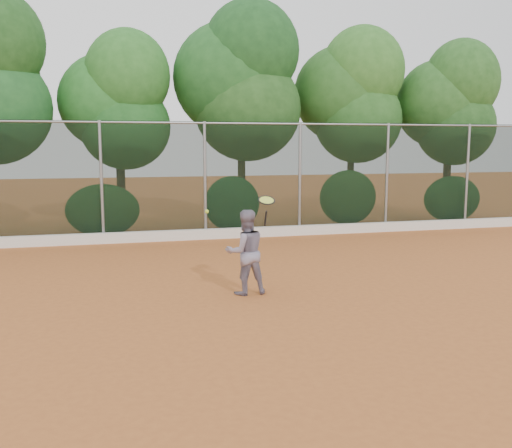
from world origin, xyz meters
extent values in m
plane|color=#B15E29|center=(0.00, 0.00, 0.00)|extent=(80.00, 80.00, 0.00)
cube|color=silver|center=(0.00, 6.82, 0.15)|extent=(24.00, 0.20, 0.30)
imported|color=gray|center=(-0.37, 0.38, 0.81)|extent=(0.83, 0.67, 1.62)
cube|color=black|center=(0.00, 7.00, 1.75)|extent=(24.00, 0.01, 3.50)
cylinder|color=gray|center=(0.00, 7.00, 3.45)|extent=(24.00, 0.06, 0.06)
cylinder|color=gray|center=(-3.00, 7.00, 1.75)|extent=(0.09, 0.09, 3.50)
cylinder|color=gray|center=(0.00, 7.00, 1.75)|extent=(0.09, 0.09, 3.50)
cylinder|color=gray|center=(3.00, 7.00, 1.75)|extent=(0.09, 0.09, 3.50)
cylinder|color=gray|center=(6.00, 7.00, 1.75)|extent=(0.09, 0.09, 3.50)
cylinder|color=gray|center=(9.00, 7.00, 1.75)|extent=(0.09, 0.09, 3.50)
cylinder|color=#3D2417|center=(-2.40, 9.30, 1.20)|extent=(0.28, 0.28, 2.40)
ellipsoid|color=#1C531C|center=(-2.20, 9.20, 3.40)|extent=(2.90, 2.40, 2.80)
ellipsoid|color=#216221|center=(-2.70, 9.50, 4.20)|extent=(3.20, 2.70, 3.10)
ellipsoid|color=#256021|center=(-2.10, 9.00, 5.00)|extent=(2.70, 2.30, 2.90)
cylinder|color=#3F2A18|center=(1.60, 9.00, 1.50)|extent=(0.26, 0.26, 3.00)
ellipsoid|color=#336827|center=(1.80, 8.90, 4.00)|extent=(3.60, 3.00, 3.50)
ellipsoid|color=#2C6F2A|center=(1.30, 9.20, 5.00)|extent=(3.90, 3.20, 3.80)
ellipsoid|color=#256125|center=(1.90, 8.80, 5.90)|extent=(3.20, 2.70, 3.30)
cylinder|color=#3E2618|center=(5.70, 9.20, 1.35)|extent=(0.24, 0.24, 2.70)
ellipsoid|color=#22511B|center=(5.90, 9.10, 3.70)|extent=(3.20, 2.70, 3.10)
ellipsoid|color=#22501B|center=(5.40, 9.40, 4.60)|extent=(3.50, 2.90, 3.40)
ellipsoid|color=#2B6121|center=(6.00, 9.00, 5.40)|extent=(3.00, 2.50, 3.10)
cylinder|color=#45291A|center=(9.40, 8.80, 1.25)|extent=(0.28, 0.28, 2.50)
ellipsoid|color=#2F6325|center=(9.60, 8.70, 3.50)|extent=(3.00, 2.50, 2.90)
ellipsoid|color=#37702A|center=(9.10, 9.00, 4.30)|extent=(3.30, 2.80, 3.20)
ellipsoid|color=#37702A|center=(9.70, 8.60, 5.10)|extent=(2.80, 2.40, 3.00)
ellipsoid|color=#326727|center=(-3.00, 7.80, 0.85)|extent=(2.20, 1.16, 1.60)
ellipsoid|color=#266527|center=(1.00, 7.80, 0.95)|extent=(1.80, 1.04, 1.76)
ellipsoid|color=#356B29|center=(5.00, 7.80, 1.05)|extent=(2.00, 1.10, 1.84)
ellipsoid|color=#295E23|center=(9.00, 7.80, 0.90)|extent=(2.16, 1.12, 1.64)
cylinder|color=black|center=(0.00, 0.28, 1.45)|extent=(0.05, 0.17, 0.31)
torus|color=black|center=(0.00, 0.22, 1.80)|extent=(0.34, 0.32, 0.16)
cylinder|color=#D3E041|center=(0.00, 0.22, 1.80)|extent=(0.29, 0.27, 0.12)
sphere|color=#D0F638|center=(-1.11, 0.33, 1.61)|extent=(0.07, 0.07, 0.07)
camera|label=1|loc=(-2.88, -9.91, 2.84)|focal=40.00mm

